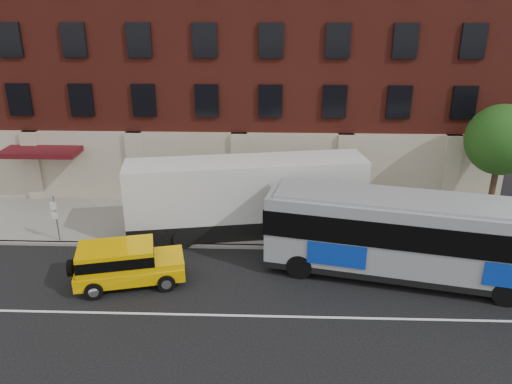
{
  "coord_description": "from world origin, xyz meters",
  "views": [
    {
      "loc": [
        1.92,
        -15.54,
        11.43
      ],
      "look_at": [
        1.18,
        5.5,
        3.11
      ],
      "focal_mm": 35.26,
      "sensor_mm": 36.0,
      "label": 1
    }
  ],
  "objects_px": {
    "shipping_container": "(247,198)",
    "city_bus": "(427,236)",
    "sign_pole": "(56,217)",
    "yellow_suv": "(124,262)",
    "street_tree": "(502,143)"
  },
  "relations": [
    {
      "from": "street_tree",
      "to": "yellow_suv",
      "type": "relative_size",
      "value": 1.28
    },
    {
      "from": "city_bus",
      "to": "shipping_container",
      "type": "relative_size",
      "value": 1.14
    },
    {
      "from": "street_tree",
      "to": "yellow_suv",
      "type": "distance_m",
      "value": 19.34
    },
    {
      "from": "sign_pole",
      "to": "street_tree",
      "type": "distance_m",
      "value": 22.49
    },
    {
      "from": "street_tree",
      "to": "city_bus",
      "type": "distance_m",
      "value": 8.27
    },
    {
      "from": "street_tree",
      "to": "city_bus",
      "type": "bearing_deg",
      "value": -130.69
    },
    {
      "from": "sign_pole",
      "to": "yellow_suv",
      "type": "bearing_deg",
      "value": -39.59
    },
    {
      "from": "sign_pole",
      "to": "street_tree",
      "type": "bearing_deg",
      "value": 8.61
    },
    {
      "from": "shipping_container",
      "to": "city_bus",
      "type": "bearing_deg",
      "value": -28.06
    },
    {
      "from": "sign_pole",
      "to": "city_bus",
      "type": "relative_size",
      "value": 0.18
    },
    {
      "from": "city_bus",
      "to": "shipping_container",
      "type": "bearing_deg",
      "value": 151.94
    },
    {
      "from": "shipping_container",
      "to": "sign_pole",
      "type": "bearing_deg",
      "value": -170.97
    },
    {
      "from": "city_bus",
      "to": "yellow_suv",
      "type": "bearing_deg",
      "value": -176.02
    },
    {
      "from": "sign_pole",
      "to": "yellow_suv",
      "type": "distance_m",
      "value": 5.58
    },
    {
      "from": "yellow_suv",
      "to": "shipping_container",
      "type": "height_order",
      "value": "shipping_container"
    }
  ]
}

